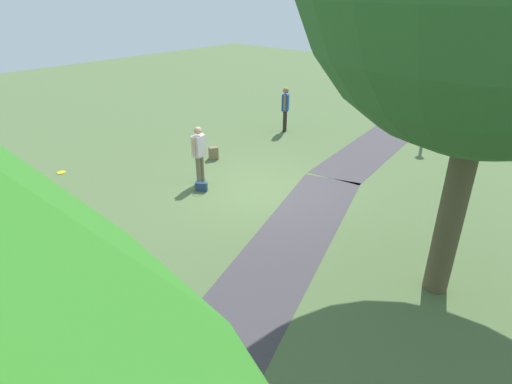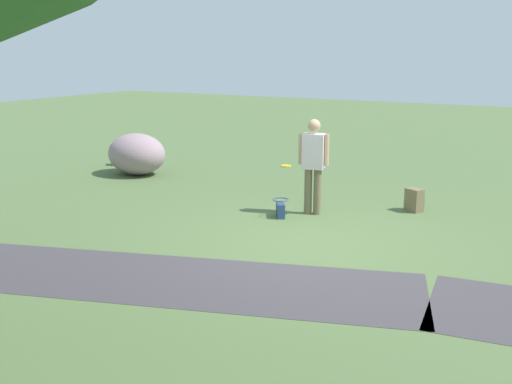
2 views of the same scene
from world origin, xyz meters
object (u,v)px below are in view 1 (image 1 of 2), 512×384
object	(u,v)px
lamp_post	(434,75)
spare_backpack_on_lawn	(213,153)
frisbee_on_grass	(61,172)
lawn_boulder	(1,217)
woman_with_handbag	(199,151)
handbag_on_grass	(201,186)
man_near_boulder	(285,106)

from	to	relation	value
lamp_post	spare_backpack_on_lawn	size ratio (longest dim) A/B	8.99
lamp_post	frisbee_on_grass	world-z (taller)	lamp_post
lawn_boulder	spare_backpack_on_lawn	size ratio (longest dim) A/B	3.85
woman_with_handbag	lawn_boulder	bearing A→B (deg)	-13.17
woman_with_handbag	frisbee_on_grass	distance (m)	4.40
woman_with_handbag	handbag_on_grass	distance (m)	0.99
woman_with_handbag	frisbee_on_grass	size ratio (longest dim) A/B	6.43
lawn_boulder	handbag_on_grass	size ratio (longest dim) A/B	4.09
lamp_post	man_near_boulder	world-z (taller)	lamp_post
man_near_boulder	handbag_on_grass	distance (m)	5.95
spare_backpack_on_lawn	lamp_post	bearing A→B (deg)	149.09
frisbee_on_grass	man_near_boulder	bearing A→B (deg)	161.64
woman_with_handbag	frisbee_on_grass	bearing A→B (deg)	-57.44
handbag_on_grass	frisbee_on_grass	size ratio (longest dim) A/B	1.49
lawn_boulder	man_near_boulder	distance (m)	10.12
lamp_post	handbag_on_grass	xyz separation A→B (m)	(8.78, -2.66, -2.08)
handbag_on_grass	spare_backpack_on_lawn	bearing A→B (deg)	-141.42
man_near_boulder	handbag_on_grass	xyz separation A→B (m)	(5.69, 1.55, -0.82)
man_near_boulder	spare_backpack_on_lawn	xyz separation A→B (m)	(3.83, 0.07, -0.77)
frisbee_on_grass	handbag_on_grass	bearing A→B (deg)	115.35
lamp_post	woman_with_handbag	world-z (taller)	lamp_post
woman_with_handbag	frisbee_on_grass	xyz separation A→B (m)	(2.31, -3.62, -0.93)
woman_with_handbag	man_near_boulder	world-z (taller)	man_near_boulder
woman_with_handbag	man_near_boulder	size ratio (longest dim) A/B	0.97
spare_backpack_on_lawn	handbag_on_grass	bearing A→B (deg)	38.58
woman_with_handbag	man_near_boulder	distance (m)	5.42
handbag_on_grass	spare_backpack_on_lawn	xyz separation A→B (m)	(-1.86, -1.48, 0.05)
woman_with_handbag	spare_backpack_on_lawn	xyz separation A→B (m)	(-1.48, -1.03, -0.74)
lawn_boulder	spare_backpack_on_lawn	bearing A→B (deg)	179.12
man_near_boulder	frisbee_on_grass	size ratio (longest dim) A/B	6.60
woman_with_handbag	spare_backpack_on_lawn	distance (m)	1.95
lamp_post	man_near_boulder	distance (m)	5.37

